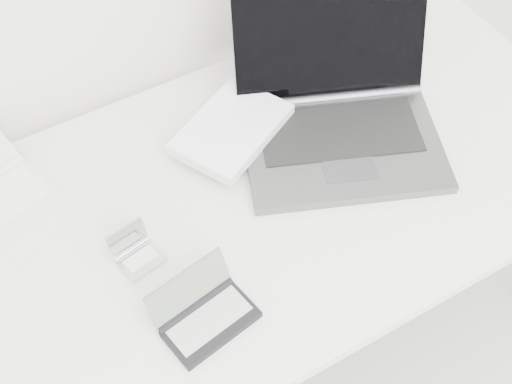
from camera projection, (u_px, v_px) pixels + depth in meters
desk at (259, 204)px, 1.56m from camera, size 1.60×0.80×0.73m
laptop_large at (316, 119)px, 1.59m from camera, size 0.65×0.54×0.28m
pda_silver at (137, 254)px, 1.41m from camera, size 0.10×0.10×0.07m
palmtop_charcoal at (205, 315)px, 1.32m from camera, size 0.19×0.16×0.09m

